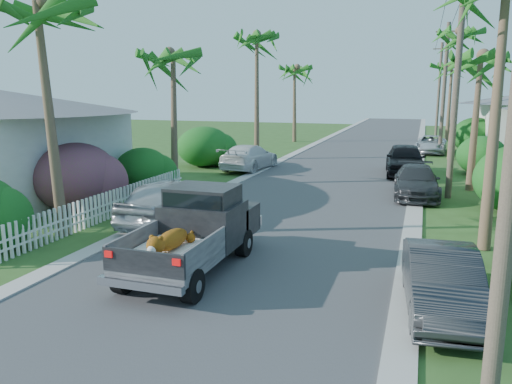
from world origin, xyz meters
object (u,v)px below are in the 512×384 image
(palm_l_a, at_px, (41,4))
(palm_r_d, at_px, (452,65))
(palm_l_b, at_px, (172,54))
(parked_car_rn, at_px, (442,282))
(parked_car_rd, at_px, (431,145))
(parked_car_rm, at_px, (416,182))
(palm_l_d, at_px, (295,68))
(utility_pole_d, at_px, (439,89))
(parked_car_lf, at_px, (249,157))
(utility_pole_c, at_px, (444,89))
(parked_car_rf, at_px, (405,160))
(palm_r_b, at_px, (481,56))
(parked_car_ln, at_px, (171,201))
(palm_r_c, at_px, (459,32))
(pickup_truck, at_px, (199,228))
(palm_l_c, at_px, (257,36))
(utility_pole_b, at_px, (456,88))

(palm_l_a, relative_size, palm_r_d, 1.03)
(palm_l_a, bearing_deg, palm_l_b, 93.81)
(parked_car_rn, distance_m, parked_car_rd, 28.24)
(parked_car_rm, xyz_separation_m, palm_l_d, (-10.78, 21.22, 5.79))
(palm_r_d, bearing_deg, parked_car_rd, -97.92)
(palm_l_b, relative_size, utility_pole_d, 0.82)
(parked_car_lf, bearing_deg, utility_pole_c, -130.84)
(parked_car_lf, bearing_deg, parked_car_rf, -169.40)
(parked_car_rf, relative_size, palm_r_b, 0.68)
(parked_car_rf, bearing_deg, parked_car_ln, -123.77)
(parked_car_rm, height_order, utility_pole_c, utility_pole_c)
(palm_r_b, relative_size, utility_pole_c, 0.80)
(palm_r_c, height_order, utility_pole_c, palm_r_c)
(parked_car_rf, distance_m, palm_l_b, 13.36)
(parked_car_rm, relative_size, palm_l_b, 0.61)
(parked_car_ln, relative_size, palm_l_d, 0.62)
(pickup_truck, xyz_separation_m, palm_r_c, (7.11, 23.99, 7.10))
(palm_l_d, bearing_deg, parked_car_rn, -70.80)
(palm_l_d, bearing_deg, palm_l_c, -87.61)
(palm_r_b, distance_m, utility_pole_b, 2.61)
(palm_l_a, xyz_separation_m, palm_r_b, (12.80, 12.00, -0.98))
(palm_l_b, height_order, utility_pole_c, utility_pole_c)
(parked_car_lf, height_order, palm_l_d, palm_l_d)
(palm_l_b, bearing_deg, palm_l_a, -86.19)
(parked_car_rd, distance_m, palm_l_d, 13.74)
(parked_car_rd, height_order, utility_pole_b, utility_pole_b)
(parked_car_rn, relative_size, palm_r_d, 0.50)
(palm_l_a, bearing_deg, parked_car_lf, 85.31)
(parked_car_lf, distance_m, palm_l_c, 8.48)
(parked_car_rm, bearing_deg, parked_car_rd, 84.41)
(palm_r_b, bearing_deg, palm_l_a, -136.85)
(palm_l_c, distance_m, utility_pole_c, 13.47)
(parked_car_rn, distance_m, utility_pole_d, 42.21)
(parked_car_rm, height_order, palm_l_b, palm_l_b)
(palm_r_d, xyz_separation_m, utility_pole_c, (-0.90, -12.00, -2.14))
(palm_l_d, distance_m, palm_r_c, 15.10)
(palm_r_c, distance_m, palm_r_d, 14.07)
(palm_r_b, bearing_deg, parked_car_ln, -137.08)
(parked_car_lf, height_order, palm_l_c, palm_l_c)
(parked_car_lf, xyz_separation_m, palm_l_b, (-1.80, -5.62, 5.43))
(palm_l_c, relative_size, palm_r_b, 1.28)
(pickup_truck, bearing_deg, parked_car_rm, 64.24)
(palm_l_d, bearing_deg, utility_pole_d, 36.64)
(palm_l_a, bearing_deg, utility_pole_d, 73.56)
(pickup_truck, distance_m, palm_l_a, 8.00)
(parked_car_ln, bearing_deg, palm_l_d, -82.56)
(parked_car_rd, bearing_deg, utility_pole_d, 90.62)
(palm_l_a, relative_size, palm_l_c, 0.89)
(pickup_truck, bearing_deg, parked_car_rn, -9.87)
(palm_r_d, height_order, utility_pole_b, utility_pole_b)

